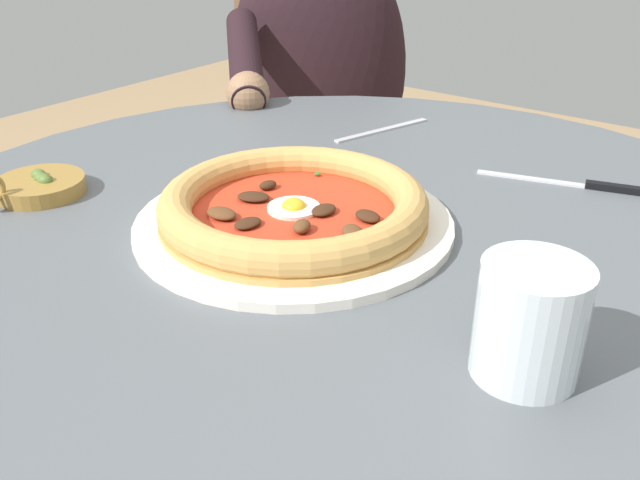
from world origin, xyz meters
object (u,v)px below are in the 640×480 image
(water_glass, at_px, (529,327))
(cafe_chair_diner, at_px, (316,143))
(dining_table, at_px, (345,348))
(pizza_on_plate, at_px, (294,210))
(fork_utensil, at_px, (383,130))
(diner_person, at_px, (318,168))
(olive_pan, at_px, (39,186))
(steak_knife, at_px, (598,186))

(water_glass, xyz_separation_m, cafe_chair_diner, (-0.81, 0.81, -0.26))
(dining_table, relative_size, pizza_on_plate, 3.12)
(dining_table, relative_size, water_glass, 11.66)
(dining_table, distance_m, fork_utensil, 0.36)
(fork_utensil, distance_m, diner_person, 0.51)
(water_glass, xyz_separation_m, olive_pan, (-0.57, -0.02, -0.03))
(dining_table, relative_size, fork_utensil, 6.22)
(steak_knife, height_order, cafe_chair_diner, cafe_chair_diner)
(water_glass, relative_size, steak_knife, 0.42)
(water_glass, xyz_separation_m, fork_utensil, (-0.38, 0.41, -0.04))
(dining_table, height_order, olive_pan, olive_pan)
(dining_table, distance_m, steak_knife, 0.35)
(pizza_on_plate, bearing_deg, olive_pan, -159.25)
(cafe_chair_diner, bearing_deg, fork_utensil, -43.27)
(dining_table, xyz_separation_m, water_glass, (0.23, -0.11, 0.19))
(dining_table, height_order, diner_person, diner_person)
(dining_table, distance_m, water_glass, 0.32)
(dining_table, bearing_deg, olive_pan, -158.30)
(pizza_on_plate, relative_size, diner_person, 0.28)
(pizza_on_plate, xyz_separation_m, fork_utensil, (-0.10, 0.32, -0.02))
(olive_pan, bearing_deg, water_glass, 2.39)
(fork_utensil, distance_m, cafe_chair_diner, 0.64)
(dining_table, bearing_deg, cafe_chair_diner, 129.44)
(dining_table, xyz_separation_m, fork_utensil, (-0.15, 0.30, 0.15))
(steak_knife, height_order, diner_person, diner_person)
(water_glass, bearing_deg, fork_utensil, 132.92)
(olive_pan, bearing_deg, steak_knife, 38.38)
(pizza_on_plate, xyz_separation_m, water_glass, (0.28, -0.09, 0.02))
(steak_knife, xyz_separation_m, fork_utensil, (-0.32, 0.03, -0.00))
(pizza_on_plate, bearing_deg, fork_utensil, 106.52)
(dining_table, distance_m, cafe_chair_diner, 0.92)
(fork_utensil, bearing_deg, water_glass, -47.08)
(fork_utensil, height_order, cafe_chair_diner, cafe_chair_diner)
(dining_table, distance_m, olive_pan, 0.40)
(pizza_on_plate, bearing_deg, cafe_chair_diner, 125.92)
(water_glass, relative_size, olive_pan, 0.70)
(steak_knife, distance_m, fork_utensil, 0.32)
(pizza_on_plate, xyz_separation_m, steak_knife, (0.22, 0.29, -0.02))
(pizza_on_plate, height_order, diner_person, diner_person)
(dining_table, xyz_separation_m, olive_pan, (-0.34, -0.13, 0.16))
(dining_table, xyz_separation_m, steak_knife, (0.17, 0.27, 0.15))
(steak_knife, bearing_deg, fork_utensil, 174.91)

